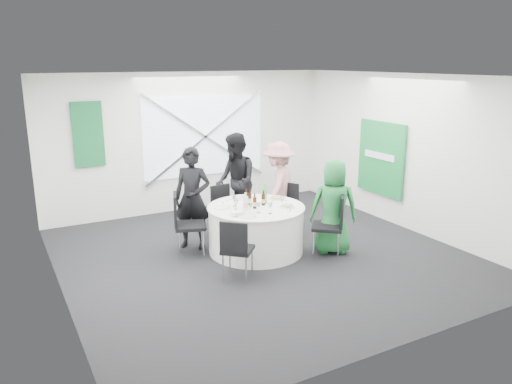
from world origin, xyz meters
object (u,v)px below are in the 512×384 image
person_woman_pink (278,186)px  clear_water_bottle (246,203)px  chair_front_left (236,246)px  person_man_back_left (192,198)px  person_man_back (235,182)px  person_woman_green (334,207)px  chair_back (224,206)px  chair_back_left (184,220)px  green_water_bottle (265,196)px  banquet_table (256,229)px  chair_back_right (286,204)px  chair_front_right (333,221)px

person_woman_pink → clear_water_bottle: (-1.12, -0.88, 0.06)m
chair_front_left → person_man_back_left: size_ratio=0.54×
person_man_back → person_woman_green: (0.86, -1.79, -0.12)m
chair_back → chair_back_left: 1.17m
person_man_back_left → person_man_back: size_ratio=0.95×
person_woman_green → green_water_bottle: size_ratio=4.67×
chair_back_left → person_woman_green: (2.16, -0.99, 0.16)m
chair_back_left → person_woman_pink: size_ratio=0.63×
person_woman_green → person_woman_pink: bearing=-52.5°
chair_back → person_man_back_left: bearing=-160.5°
person_woman_green → green_water_bottle: bearing=-9.6°
person_man_back_left → clear_water_bottle: person_man_back_left is taller
person_woman_green → green_water_bottle: person_woman_green is taller
green_water_bottle → banquet_table: bearing=-157.0°
person_man_back_left → person_woman_pink: (1.70, 0.12, -0.03)m
chair_front_left → person_woman_green: person_woman_green is taller
person_man_back → person_man_back_left: bearing=-53.6°
person_man_back_left → clear_water_bottle: size_ratio=5.97×
banquet_table → chair_back_left: bearing=160.9°
chair_back_right → chair_front_left: 2.21m
person_woman_pink → green_water_bottle: 0.97m
chair_back_left → clear_water_bottle: (0.85, -0.47, 0.27)m
chair_back → person_man_back: (0.32, 0.16, 0.37)m
chair_back_left → person_man_back_left: size_ratio=0.61×
chair_front_right → person_woman_pink: bearing=-138.4°
chair_back → person_man_back_left: (-0.71, -0.34, 0.32)m
chair_back_left → chair_front_right: chair_back_left is taller
green_water_bottle → clear_water_bottle: bearing=-157.6°
chair_front_right → person_man_back_left: 2.30m
chair_front_right → clear_water_bottle: 1.40m
chair_back → clear_water_bottle: clear_water_bottle is taller
chair_back → person_woman_pink: person_woman_pink is taller
chair_front_right → chair_front_left: 1.74m
person_woman_pink → clear_water_bottle: size_ratio=5.76×
chair_front_right → green_water_bottle: green_water_bottle is taller
person_woman_pink → green_water_bottle: person_woman_pink is taller
banquet_table → person_man_back_left: 1.15m
chair_back → chair_front_left: size_ratio=0.98×
person_man_back → person_woman_pink: bearing=70.5°
banquet_table → chair_front_left: chair_front_left is taller
banquet_table → person_woman_green: 1.29m
chair_back_left → chair_back: bearing=-38.1°
chair_front_right → person_woman_green: 0.26m
green_water_bottle → clear_water_bottle: size_ratio=1.16×
chair_back_right → person_woman_pink: bearing=154.2°
chair_back_right → person_man_back: (-0.69, 0.62, 0.36)m
chair_front_left → person_woman_pink: (1.67, 1.65, 0.28)m
person_man_back → clear_water_bottle: person_man_back is taller
person_man_back_left → person_woman_green: (1.89, -1.29, -0.08)m
chair_back → chair_front_right: size_ratio=0.87×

